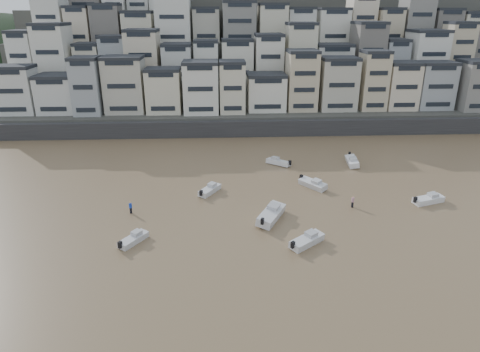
{
  "coord_description": "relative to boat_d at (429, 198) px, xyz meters",
  "views": [
    {
      "loc": [
        0.1,
        -26.78,
        26.19
      ],
      "look_at": [
        3.06,
        30.0,
        4.0
      ],
      "focal_mm": 32.0,
      "sensor_mm": 36.0,
      "label": 1
    }
  ],
  "objects": [
    {
      "name": "hillside",
      "position": [
        -15.58,
        76.73,
        12.3
      ],
      "size": [
        141.04,
        66.0,
        50.0
      ],
      "color": "#4C4C47",
      "rests_on": "ground"
    },
    {
      "name": "boat_e",
      "position": [
        -15.53,
        6.57,
        0.01
      ],
      "size": [
        4.53,
        5.27,
        1.44
      ],
      "primitive_type": null,
      "rotation": [
        0.0,
        0.0,
        -0.93
      ],
      "color": "silver",
      "rests_on": "ground"
    },
    {
      "name": "boat_i",
      "position": [
        -6.19,
        16.83,
        0.08
      ],
      "size": [
        2.54,
        5.98,
        1.58
      ],
      "primitive_type": null,
      "rotation": [
        0.0,
        0.0,
        -1.68
      ],
      "color": "white",
      "rests_on": "ground"
    },
    {
      "name": "harbor_wall",
      "position": [
        -20.32,
        36.89,
        1.04
      ],
      "size": [
        140.0,
        3.0,
        3.5
      ],
      "primitive_type": "cube",
      "color": "#38383A",
      "rests_on": "ground"
    },
    {
      "name": "boat_h",
      "position": [
        -19.49,
        17.39,
        -0.04
      ],
      "size": [
        4.9,
        4.3,
        1.35
      ],
      "primitive_type": null,
      "rotation": [
        0.0,
        0.0,
        2.48
      ],
      "color": "silver",
      "rests_on": "ground"
    },
    {
      "name": "boat_a",
      "position": [
        -19.94,
        -10.81,
        0.01
      ],
      "size": [
        5.25,
        4.69,
        1.45
      ],
      "primitive_type": null,
      "rotation": [
        0.0,
        0.0,
        0.67
      ],
      "color": "silver",
      "rests_on": "ground"
    },
    {
      "name": "boat_f",
      "position": [
        -31.72,
        5.31,
        -0.04
      ],
      "size": [
        3.99,
        5.03,
        1.34
      ],
      "primitive_type": null,
      "rotation": [
        0.0,
        0.0,
        1.01
      ],
      "color": "silver",
      "rests_on": "ground"
    },
    {
      "name": "boat_j",
      "position": [
        -40.68,
        -9.26,
        -0.1
      ],
      "size": [
        3.72,
        4.57,
        1.23
      ],
      "primitive_type": null,
      "rotation": [
        0.0,
        0.0,
        0.99
      ],
      "color": "silver",
      "rests_on": "ground"
    },
    {
      "name": "boat_c",
      "position": [
        -23.42,
        -4.07,
        0.22
      ],
      "size": [
        5.11,
        7.15,
        1.88
      ],
      "primitive_type": null,
      "rotation": [
        0.0,
        0.0,
        1.1
      ],
      "color": "silver",
      "rests_on": "ground"
    },
    {
      "name": "person_pink",
      "position": [
        -11.44,
        -0.87,
        0.16
      ],
      "size": [
        0.44,
        0.44,
        1.74
      ],
      "primitive_type": null,
      "color": "#BF8799",
      "rests_on": "ground"
    },
    {
      "name": "boat_d",
      "position": [
        0.0,
        0.0,
        0.0
      ],
      "size": [
        5.5,
        3.28,
        1.43
      ],
      "primitive_type": null,
      "rotation": [
        0.0,
        0.0,
        0.32
      ],
      "color": "white",
      "rests_on": "ground"
    },
    {
      "name": "person_blue",
      "position": [
        -42.46,
        -1.17,
        0.16
      ],
      "size": [
        0.44,
        0.44,
        1.74
      ],
      "primitive_type": null,
      "color": "#183AB9",
      "rests_on": "ground"
    }
  ]
}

